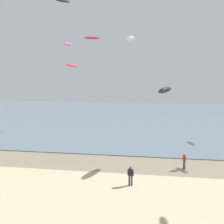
{
  "coord_description": "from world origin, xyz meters",
  "views": [
    {
      "loc": [
        7.62,
        -10.9,
        9.53
      ],
      "look_at": [
        3.68,
        10.88,
        6.89
      ],
      "focal_mm": 48.98,
      "sensor_mm": 36.0,
      "label": 1
    }
  ],
  "objects_px": {
    "person_by_waterline": "(131,175)",
    "kite_aloft_12": "(165,90)",
    "kite_aloft_4": "(72,65)",
    "kite_aloft_5": "(68,44)",
    "kite_aloft_8": "(130,39)",
    "kite_aloft_6": "(92,38)",
    "person_left_flank": "(184,160)",
    "kite_aloft_10": "(63,1)"
  },
  "relations": [
    {
      "from": "kite_aloft_10",
      "to": "person_by_waterline",
      "type": "bearing_deg",
      "value": -99.46
    },
    {
      "from": "person_left_flank",
      "to": "kite_aloft_8",
      "type": "distance_m",
      "value": 14.14
    },
    {
      "from": "kite_aloft_4",
      "to": "kite_aloft_10",
      "type": "distance_m",
      "value": 11.36
    },
    {
      "from": "kite_aloft_12",
      "to": "kite_aloft_6",
      "type": "bearing_deg",
      "value": -134.31
    },
    {
      "from": "kite_aloft_5",
      "to": "kite_aloft_10",
      "type": "xyz_separation_m",
      "value": [
        0.74,
        -4.2,
        5.96
      ]
    },
    {
      "from": "kite_aloft_4",
      "to": "kite_aloft_5",
      "type": "relative_size",
      "value": 0.84
    },
    {
      "from": "kite_aloft_6",
      "to": "kite_aloft_12",
      "type": "distance_m",
      "value": 28.29
    },
    {
      "from": "person_by_waterline",
      "to": "kite_aloft_6",
      "type": "height_order",
      "value": "kite_aloft_6"
    },
    {
      "from": "kite_aloft_8",
      "to": "person_left_flank",
      "type": "bearing_deg",
      "value": -117.39
    },
    {
      "from": "kite_aloft_4",
      "to": "person_by_waterline",
      "type": "bearing_deg",
      "value": 64.54
    },
    {
      "from": "person_by_waterline",
      "to": "kite_aloft_8",
      "type": "relative_size",
      "value": 0.61
    },
    {
      "from": "kite_aloft_4",
      "to": "kite_aloft_5",
      "type": "distance_m",
      "value": 10.62
    },
    {
      "from": "kite_aloft_4",
      "to": "kite_aloft_12",
      "type": "bearing_deg",
      "value": 91.34
    },
    {
      "from": "kite_aloft_8",
      "to": "kite_aloft_10",
      "type": "bearing_deg",
      "value": 38.43
    },
    {
      "from": "person_left_flank",
      "to": "kite_aloft_12",
      "type": "bearing_deg",
      "value": 134.02
    },
    {
      "from": "kite_aloft_10",
      "to": "kite_aloft_4",
      "type": "bearing_deg",
      "value": -102.31
    },
    {
      "from": "person_left_flank",
      "to": "kite_aloft_5",
      "type": "xyz_separation_m",
      "value": [
        -18.34,
        18.65,
        13.86
      ]
    },
    {
      "from": "person_by_waterline",
      "to": "kite_aloft_6",
      "type": "xyz_separation_m",
      "value": [
        -10.99,
        30.95,
        15.61
      ]
    },
    {
      "from": "person_left_flank",
      "to": "person_by_waterline",
      "type": "bearing_deg",
      "value": -131.08
    },
    {
      "from": "kite_aloft_4",
      "to": "kite_aloft_8",
      "type": "height_order",
      "value": "kite_aloft_8"
    },
    {
      "from": "person_by_waterline",
      "to": "kite_aloft_4",
      "type": "bearing_deg",
      "value": 123.37
    },
    {
      "from": "kite_aloft_10",
      "to": "kite_aloft_12",
      "type": "bearing_deg",
      "value": -80.31
    },
    {
      "from": "person_by_waterline",
      "to": "person_left_flank",
      "type": "xyz_separation_m",
      "value": [
        4.86,
        5.57,
        0.0
      ]
    },
    {
      "from": "kite_aloft_5",
      "to": "person_by_waterline",
      "type": "bearing_deg",
      "value": -138.99
    },
    {
      "from": "person_by_waterline",
      "to": "person_left_flank",
      "type": "bearing_deg",
      "value": 48.92
    },
    {
      "from": "kite_aloft_6",
      "to": "kite_aloft_12",
      "type": "xyz_separation_m",
      "value": [
        13.75,
        -23.2,
        -8.55
      ]
    },
    {
      "from": "person_by_waterline",
      "to": "kite_aloft_10",
      "type": "relative_size",
      "value": 0.72
    },
    {
      "from": "person_by_waterline",
      "to": "kite_aloft_4",
      "type": "distance_m",
      "value": 20.58
    },
    {
      "from": "kite_aloft_6",
      "to": "kite_aloft_5",
      "type": "bearing_deg",
      "value": 56.24
    },
    {
      "from": "kite_aloft_8",
      "to": "kite_aloft_12",
      "type": "distance_m",
      "value": 6.74
    },
    {
      "from": "person_left_flank",
      "to": "kite_aloft_10",
      "type": "height_order",
      "value": "kite_aloft_10"
    },
    {
      "from": "kite_aloft_8",
      "to": "kite_aloft_12",
      "type": "bearing_deg",
      "value": -98.7
    },
    {
      "from": "person_by_waterline",
      "to": "kite_aloft_10",
      "type": "distance_m",
      "value": 30.92
    },
    {
      "from": "kite_aloft_8",
      "to": "person_by_waterline",
      "type": "bearing_deg",
      "value": -177.64
    },
    {
      "from": "person_left_flank",
      "to": "kite_aloft_6",
      "type": "height_order",
      "value": "kite_aloft_6"
    },
    {
      "from": "kite_aloft_5",
      "to": "kite_aloft_8",
      "type": "bearing_deg",
      "value": -130.8
    },
    {
      "from": "person_left_flank",
      "to": "kite_aloft_10",
      "type": "relative_size",
      "value": 0.72
    },
    {
      "from": "kite_aloft_12",
      "to": "kite_aloft_4",
      "type": "bearing_deg",
      "value": -104.79
    },
    {
      "from": "person_by_waterline",
      "to": "kite_aloft_12",
      "type": "bearing_deg",
      "value": 70.45
    },
    {
      "from": "kite_aloft_12",
      "to": "kite_aloft_8",
      "type": "bearing_deg",
      "value": -78.13
    },
    {
      "from": "person_by_waterline",
      "to": "kite_aloft_12",
      "type": "relative_size",
      "value": 0.48
    },
    {
      "from": "person_by_waterline",
      "to": "kite_aloft_6",
      "type": "bearing_deg",
      "value": 109.55
    }
  ]
}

